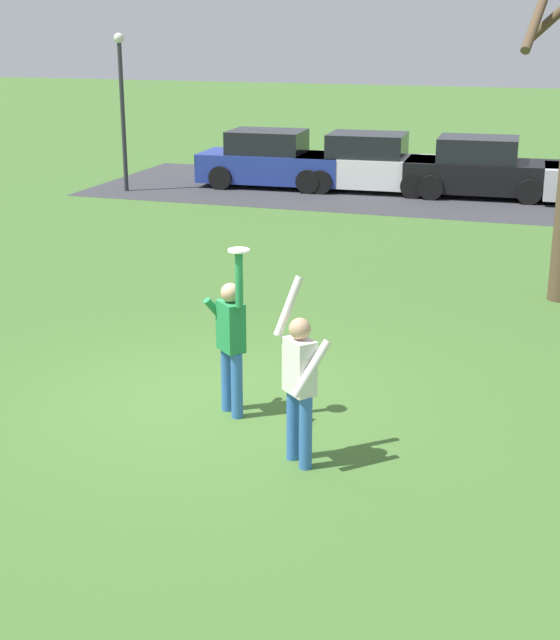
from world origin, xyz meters
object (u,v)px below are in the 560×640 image
object	(u,v)px
parked_car_black	(481,169)
frisbee_disc	(239,250)
person_catcher	(231,337)
parked_car_white	(371,165)
field_cone_orange	(302,409)
lamppost_by_lot	(122,97)
person_defender	(300,379)
parked_car_blue	(271,161)

from	to	relation	value
parked_car_black	frisbee_disc	bearing A→B (deg)	-96.72
frisbee_disc	person_catcher	bearing A→B (deg)	138.70
parked_car_white	field_cone_orange	world-z (taller)	parked_car_white
field_cone_orange	lamppost_by_lot	bearing A→B (deg)	124.32
lamppost_by_lot	field_cone_orange	world-z (taller)	lamppost_by_lot
person_defender	parked_car_blue	xyz separation A→B (m)	(-5.95, 16.66, -0.25)
parked_car_blue	person_catcher	bearing A→B (deg)	-76.23
parked_car_blue	frisbee_disc	bearing A→B (deg)	-75.82
person_defender	field_cone_orange	size ratio (longest dim) A/B	6.39
field_cone_orange	person_defender	bearing A→B (deg)	-74.58
parked_car_black	lamppost_by_lot	bearing A→B (deg)	-169.94
parked_car_blue	parked_car_white	distance (m)	2.89
person_catcher	lamppost_by_lot	world-z (taller)	lamppost_by_lot
field_cone_orange	person_catcher	bearing A→B (deg)	-176.85
parked_car_white	field_cone_orange	size ratio (longest dim) A/B	13.11
parked_car_blue	parked_car_white	xyz separation A→B (m)	(2.89, 0.18, 0.00)
frisbee_disc	parked_car_black	distance (m)	16.11
parked_car_white	parked_car_black	size ratio (longest dim) A/B	1.00
parked_car_black	lamppost_by_lot	xyz separation A→B (m)	(-9.54, -2.26, 1.86)
frisbee_disc	parked_car_white	distance (m)	16.15
lamppost_by_lot	parked_car_black	bearing A→B (deg)	13.29
person_catcher	parked_car_blue	size ratio (longest dim) A/B	0.50
parked_car_blue	field_cone_orange	distance (m)	16.59
field_cone_orange	parked_car_blue	bearing A→B (deg)	109.93
person_catcher	parked_car_blue	distance (m)	16.35
person_defender	parked_car_black	bearing A→B (deg)	-48.64
parked_car_blue	parked_car_black	world-z (taller)	same
parked_car_black	lamppost_by_lot	distance (m)	9.98
parked_car_white	parked_car_black	world-z (taller)	same
person_catcher	frisbee_disc	world-z (taller)	frisbee_disc
parked_car_white	lamppost_by_lot	size ratio (longest dim) A/B	0.98
parked_car_black	person_defender	bearing A→B (deg)	-93.18
person_catcher	lamppost_by_lot	xyz separation A→B (m)	(-8.40, 13.62, 1.60)
parked_car_white	lamppost_by_lot	bearing A→B (deg)	-164.60
frisbee_disc	parked_car_white	bearing A→B (deg)	97.36
frisbee_disc	parked_car_black	xyz separation A→B (m)	(0.98, 16.02, -1.37)
lamppost_by_lot	person_catcher	bearing A→B (deg)	-58.34
frisbee_disc	parked_car_white	xyz separation A→B (m)	(-2.06, 15.96, -1.37)
parked_car_white	parked_car_black	xyz separation A→B (m)	(3.04, 0.06, 0.00)
frisbee_disc	parked_car_black	bearing A→B (deg)	86.51
frisbee_disc	parked_car_blue	bearing A→B (deg)	107.42
person_catcher	parked_car_black	size ratio (longest dim) A/B	0.50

